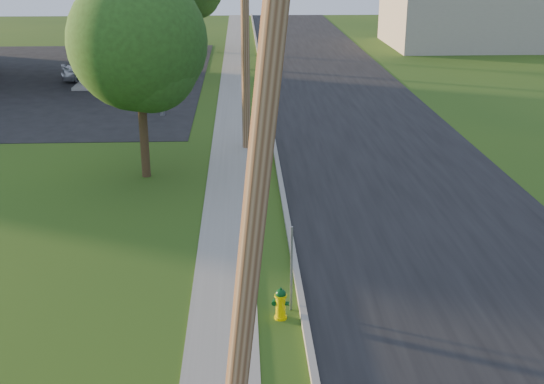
% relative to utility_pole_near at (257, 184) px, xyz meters
% --- Properties ---
extents(road, '(8.00, 120.00, 0.02)m').
position_rel_utility_pole_near_xyz_m(road, '(5.10, 11.00, -4.79)').
color(road, black).
rests_on(road, ground).
extents(curb, '(0.15, 120.00, 0.15)m').
position_rel_utility_pole_near_xyz_m(curb, '(1.10, 11.00, -4.73)').
color(curb, gray).
rests_on(curb, ground).
extents(sidewalk, '(1.50, 120.00, 0.03)m').
position_rel_utility_pole_near_xyz_m(sidewalk, '(-0.65, 11.00, -4.79)').
color(sidewalk, gray).
rests_on(sidewalk, ground).
extents(utility_pole_near, '(1.40, 0.32, 9.48)m').
position_rel_utility_pole_near_xyz_m(utility_pole_near, '(0.00, 0.00, 0.00)').
color(utility_pole_near, brown).
rests_on(utility_pole_near, ground).
extents(utility_pole_mid, '(1.40, 0.32, 9.80)m').
position_rel_utility_pole_near_xyz_m(utility_pole_mid, '(-0.00, 18.00, 0.15)').
color(utility_pole_mid, brown).
rests_on(utility_pole_mid, ground).
extents(sign_post_near, '(0.05, 0.04, 2.00)m').
position_rel_utility_pole_near_xyz_m(sign_post_near, '(0.85, 5.20, -3.80)').
color(sign_post_near, gray).
rests_on(sign_post_near, ground).
extents(sign_post_mid, '(0.05, 0.04, 2.00)m').
position_rel_utility_pole_near_xyz_m(sign_post_mid, '(0.85, 17.00, -3.80)').
color(sign_post_mid, gray).
rests_on(sign_post_mid, ground).
extents(sign_post_far, '(0.05, 0.04, 2.00)m').
position_rel_utility_pole_near_xyz_m(sign_post_far, '(0.85, 29.20, -3.80)').
color(sign_post_far, gray).
rests_on(sign_post_far, ground).
extents(fuel_pump_ne, '(1.20, 3.20, 1.90)m').
position_rel_utility_pole_near_xyz_m(fuel_pump_ne, '(-8.90, 31.00, -4.08)').
color(fuel_pump_ne, gray).
rests_on(fuel_pump_ne, ground).
extents(fuel_pump_se, '(1.20, 3.20, 1.90)m').
position_rel_utility_pole_near_xyz_m(fuel_pump_se, '(-8.90, 35.00, -4.08)').
color(fuel_pump_se, gray).
rests_on(fuel_pump_se, ground).
extents(distant_building, '(14.00, 10.00, 4.00)m').
position_rel_utility_pole_near_xyz_m(distant_building, '(18.60, 46.00, -2.80)').
color(distant_building, '#9D9489').
rests_on(distant_building, ground).
extents(tree_verge, '(4.57, 4.57, 6.92)m').
position_rel_utility_pole_near_xyz_m(tree_verge, '(-3.43, 14.56, -0.35)').
color(tree_verge, '#3A2615').
rests_on(tree_verge, ground).
extents(hydrant_near, '(0.39, 0.34, 0.74)m').
position_rel_utility_pole_near_xyz_m(hydrant_near, '(0.60, 4.84, -4.44)').
color(hydrant_near, '#DEC700').
rests_on(hydrant_near, ground).
extents(hydrant_mid, '(0.42, 0.37, 0.81)m').
position_rel_utility_pole_near_xyz_m(hydrant_mid, '(0.73, 15.93, -4.41)').
color(hydrant_mid, yellow).
rests_on(hydrant_mid, ground).
extents(hydrant_far, '(0.35, 0.31, 0.67)m').
position_rel_utility_pole_near_xyz_m(hydrant_far, '(0.72, 29.45, -4.47)').
color(hydrant_far, yellow).
rests_on(hydrant_far, ground).
extents(car_silver, '(4.58, 2.89, 1.45)m').
position_rel_utility_pole_near_xyz_m(car_silver, '(-8.54, 32.42, -4.08)').
color(car_silver, silver).
rests_on(car_silver, ground).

